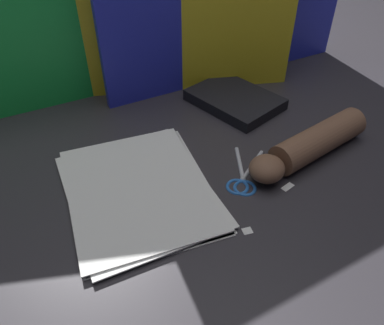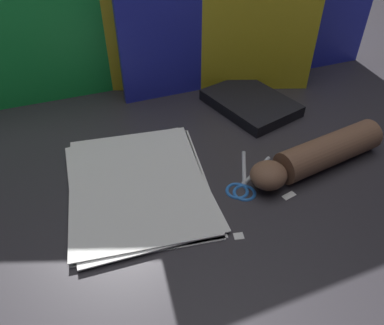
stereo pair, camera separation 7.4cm
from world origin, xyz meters
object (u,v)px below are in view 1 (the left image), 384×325
at_px(paper_stack, 139,189).
at_px(hand_forearm, 310,145).
at_px(scissors, 243,177).
at_px(book_closed, 235,99).

bearing_deg(paper_stack, hand_forearm, -2.91).
xyz_separation_m(paper_stack, scissors, (0.22, -0.04, -0.00)).
bearing_deg(scissors, paper_stack, 170.00).
xyz_separation_m(paper_stack, book_closed, (0.33, 0.25, 0.01)).
height_order(book_closed, scissors, book_closed).
xyz_separation_m(paper_stack, hand_forearm, (0.38, -0.02, 0.03)).
bearing_deg(book_closed, scissors, -111.14).
height_order(book_closed, hand_forearm, hand_forearm).
relative_size(book_closed, scissors, 1.75).
height_order(paper_stack, hand_forearm, hand_forearm).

